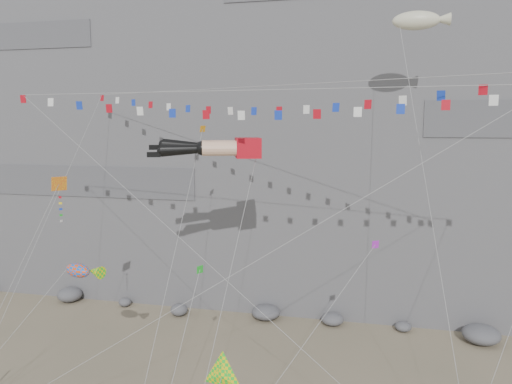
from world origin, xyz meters
TOP-DOWN VIEW (x-y plane):
  - cliff at (0.00, 32.00)m, footprint 80.00×28.00m
  - talus_boulders at (0.00, 17.00)m, footprint 60.00×3.00m
  - legs_kite at (-1.26, 6.78)m, footprint 7.72×16.69m
  - flag_banner_upper at (1.76, 8.39)m, footprint 33.09×20.22m
  - flag_banner_lower at (2.36, 3.74)m, footprint 34.29×7.07m
  - harlequin_kite at (-10.02, 1.80)m, footprint 6.28×5.78m
  - fish_windsock at (-9.26, 2.17)m, footprint 7.74×7.45m
  - delta_kite at (1.98, -3.17)m, footprint 2.51×4.93m
  - blimp_windsock at (11.64, 12.03)m, footprint 4.75×15.90m
  - small_kite_a at (-2.87, 8.16)m, footprint 1.44×15.96m
  - small_kite_b at (9.10, 4.69)m, footprint 8.79×11.32m
  - small_kite_c at (-0.80, 1.50)m, footprint 0.99×9.09m

SIDE VIEW (x-z plane):
  - talus_boulders at x=0.00m, z-range 0.00..1.20m
  - delta_kite at x=1.98m, z-range 1.62..8.89m
  - fish_windsock at x=-9.26m, z-range 2.27..14.28m
  - small_kite_c at x=-0.80m, z-range 2.69..15.10m
  - small_kite_b at x=9.10m, z-range 1.64..18.62m
  - harlequin_kite at x=-10.02m, z-range 6.10..21.65m
  - legs_kite at x=-1.26m, z-range 4.95..27.04m
  - small_kite_a at x=-2.87m, z-range 5.21..28.29m
  - flag_banner_lower at x=2.36m, z-range 8.04..31.11m
  - flag_banner_upper at x=1.76m, z-range 5.94..34.33m
  - blimp_windsock at x=11.64m, z-range 10.12..39.19m
  - cliff at x=0.00m, z-range 0.00..50.00m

